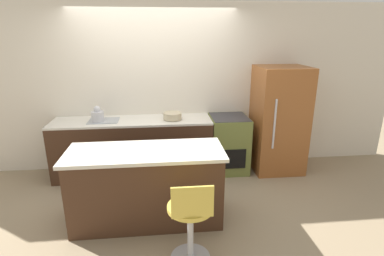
{
  "coord_description": "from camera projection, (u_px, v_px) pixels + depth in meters",
  "views": [
    {
      "loc": [
        0.08,
        -4.08,
        2.14
      ],
      "look_at": [
        0.49,
        -0.3,
        0.93
      ],
      "focal_mm": 28.0,
      "sensor_mm": 36.0,
      "label": 1
    }
  ],
  "objects": [
    {
      "name": "ground_plane",
      "position": [
        158.0,
        182.0,
        4.51
      ],
      "size": [
        14.0,
        14.0,
        0.0
      ],
      "primitive_type": "plane",
      "color": "#998466"
    },
    {
      "name": "oven_range",
      "position": [
        228.0,
        144.0,
        4.79
      ],
      "size": [
        0.59,
        0.63,
        0.89
      ],
      "color": "olive",
      "rests_on": "ground_plane"
    },
    {
      "name": "wall_back",
      "position": [
        155.0,
        88.0,
        4.74
      ],
      "size": [
        8.0,
        0.06,
        2.6
      ],
      "color": "silver",
      "rests_on": "ground_plane"
    },
    {
      "name": "kettle",
      "position": [
        98.0,
        115.0,
        4.39
      ],
      "size": [
        0.18,
        0.18,
        0.23
      ],
      "color": "silver",
      "rests_on": "back_counter"
    },
    {
      "name": "back_counter",
      "position": [
        134.0,
        147.0,
        4.65
      ],
      "size": [
        2.39,
        0.61,
        0.89
      ],
      "color": "#422819",
      "rests_on": "ground_plane"
    },
    {
      "name": "kitchen_island",
      "position": [
        147.0,
        186.0,
        3.48
      ],
      "size": [
        1.77,
        0.69,
        0.89
      ],
      "color": "#422819",
      "rests_on": "ground_plane"
    },
    {
      "name": "mixing_bowl",
      "position": [
        172.0,
        116.0,
        4.52
      ],
      "size": [
        0.27,
        0.27,
        0.1
      ],
      "color": "#C1B28E",
      "rests_on": "back_counter"
    },
    {
      "name": "stool_chair",
      "position": [
        191.0,
        222.0,
        2.81
      ],
      "size": [
        0.44,
        0.44,
        0.9
      ],
      "color": "#B7B7BC",
      "rests_on": "ground_plane"
    },
    {
      "name": "refrigerator",
      "position": [
        279.0,
        120.0,
        4.72
      ],
      "size": [
        0.76,
        0.72,
        1.66
      ],
      "color": "#995628",
      "rests_on": "ground_plane"
    }
  ]
}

